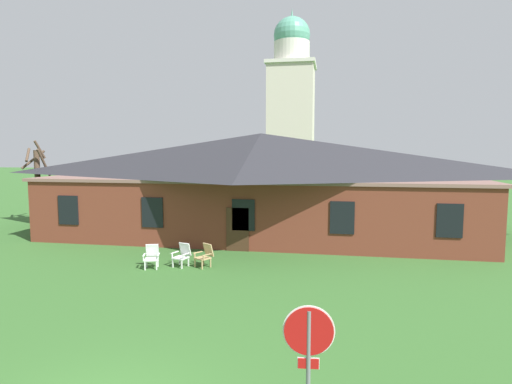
# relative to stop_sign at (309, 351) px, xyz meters

# --- Properties ---
(brick_building) EXTENTS (23.89, 10.40, 5.81)m
(brick_building) POSITION_rel_stop_sign_xyz_m (-3.77, 17.99, 1.23)
(brick_building) COLOR brown
(brick_building) RESTS_ON ground
(dome_tower) EXTENTS (5.18, 5.18, 19.85)m
(dome_tower) POSITION_rel_stop_sign_xyz_m (-4.07, 39.53, 7.37)
(dome_tower) COLOR beige
(dome_tower) RESTS_ON ground
(stop_sign) EXTENTS (0.80, 0.11, 2.44)m
(stop_sign) POSITION_rel_stop_sign_xyz_m (0.00, 0.00, 0.00)
(stop_sign) COLOR slate
(stop_sign) RESTS_ON ground
(lawn_chair_by_porch) EXTENTS (0.75, 0.80, 0.96)m
(lawn_chair_by_porch) POSITION_rel_stop_sign_xyz_m (-6.89, 9.55, -1.23)
(lawn_chair_by_porch) COLOR white
(lawn_chair_by_porch) RESTS_ON ground
(lawn_chair_near_door) EXTENTS (0.75, 0.81, 0.96)m
(lawn_chair_near_door) POSITION_rel_stop_sign_xyz_m (-5.74, 10.00, -1.23)
(lawn_chair_near_door) COLOR white
(lawn_chair_near_door) RESTS_ON ground
(lawn_chair_left_end) EXTENTS (0.85, 0.87, 0.96)m
(lawn_chair_left_end) POSITION_rel_stop_sign_xyz_m (-4.79, 10.09, -1.23)
(lawn_chair_left_end) COLOR tan
(lawn_chair_left_end) RESTS_ON ground
(bare_tree_beside_building) EXTENTS (1.71, 1.87, 5.47)m
(bare_tree_beside_building) POSITION_rel_stop_sign_xyz_m (-18.87, 18.41, 1.10)
(bare_tree_beside_building) COLOR brown
(bare_tree_beside_building) RESTS_ON ground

